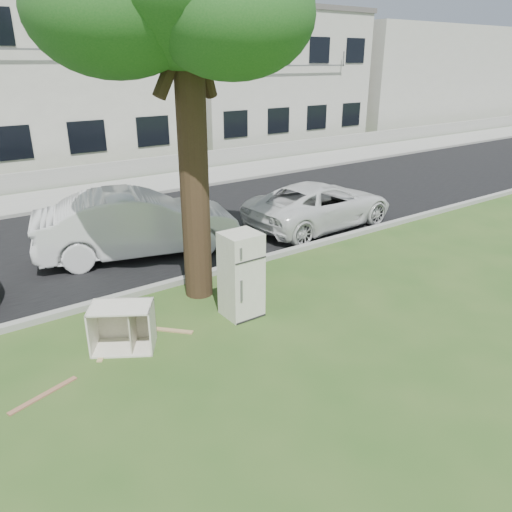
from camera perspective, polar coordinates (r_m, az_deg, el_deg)
ground at (r=8.96m, az=1.54°, el=-7.70°), size 120.00×120.00×0.00m
road at (r=13.81m, az=-13.69°, el=2.47°), size 120.00×7.00×0.01m
kerb_near at (r=10.80m, az=-6.35°, el=-2.49°), size 120.00×0.18×0.12m
kerb_far at (r=17.03m, az=-18.36°, el=5.56°), size 120.00×0.18×0.12m
sidewalk at (r=18.37m, az=-19.80°, el=6.52°), size 120.00×2.80×0.01m
low_wall at (r=19.81m, az=-21.30°, el=8.37°), size 120.00×0.15×0.70m
townhouse_center at (r=24.18m, az=-25.72°, el=18.03°), size 11.22×8.16×7.44m
townhouse_right at (r=29.04m, az=-0.49°, el=19.68°), size 10.20×8.16×6.84m
filler_right at (r=39.15m, az=17.02°, el=18.96°), size 16.00×9.00×6.40m
fridge at (r=8.93m, az=-1.71°, el=-2.16°), size 0.65×0.61×1.57m
cabinet at (r=8.34m, az=-15.00°, el=-7.87°), size 1.15×1.03×0.76m
plank_a at (r=7.81m, az=-23.10°, el=-14.40°), size 1.01×0.40×0.02m
plank_b at (r=8.87m, az=-10.33°, el=-8.29°), size 0.75×0.79×0.02m
plank_c at (r=8.57m, az=-16.88°, el=-10.09°), size 0.49×0.69×0.02m
car_center at (r=12.11m, az=-13.33°, el=3.66°), size 4.96×2.80×1.55m
car_right at (r=14.04m, az=7.36°, el=5.84°), size 4.52×2.23×1.23m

